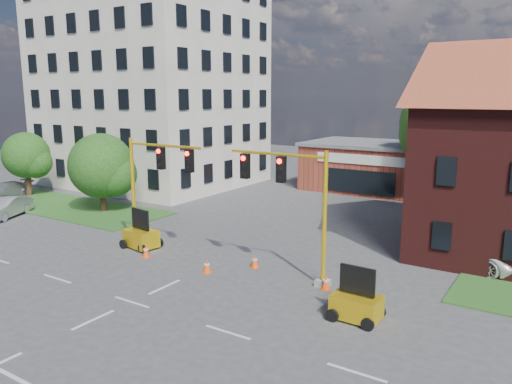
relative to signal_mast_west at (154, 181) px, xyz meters
The scene contains 19 objects.
ground 8.38m from the signal_mast_west, 54.01° to the right, with size 120.00×120.00×0.00m, color #3E3E41.
grass_verge_nw 16.61m from the signal_mast_west, 165.65° to the left, with size 22.00×6.00×0.08m, color #2B5A22.
lane_markings 10.73m from the signal_mast_west, 64.17° to the right, with size 60.00×36.00×0.01m, color silver, non-canonical shape.
office_block 23.21m from the signal_mast_west, 134.52° to the left, with size 18.40×15.40×20.60m.
brick_shop 24.44m from the signal_mast_west, 79.71° to the left, with size 12.40×8.40×4.30m.
tree_large 23.97m from the signal_mast_west, 61.97° to the left, with size 7.60×7.24×9.85m.
tree_nw_front 10.48m from the signal_mast_west, 154.03° to the left, with size 4.99×4.75×5.83m.
tree_nw_rear 20.11m from the signal_mast_west, 165.36° to the left, with size 4.09×3.89×5.47m.
signal_mast_west is the anchor object (origin of this frame).
signal_mast_east 8.71m from the signal_mast_west, ahead, with size 5.30×0.60×6.20m.
trailer_west 3.36m from the signal_mast_west, 157.30° to the right, with size 2.09×1.58×2.16m.
trailer_east 13.56m from the signal_mast_west, 10.75° to the right, with size 1.85×1.26×2.07m.
cone_a 3.88m from the signal_mast_west, 67.09° to the right, with size 0.40×0.40×0.70m.
cone_b 6.19m from the signal_mast_west, 17.26° to the right, with size 0.40×0.40×0.70m.
cone_c 7.34m from the signal_mast_west, ahead, with size 0.40×0.40×0.70m.
cone_d 11.22m from the signal_mast_west, ahead, with size 0.40×0.40×0.70m.
pickup_white 17.20m from the signal_mast_west, 23.96° to the left, with size 2.74×5.95×1.65m, color white.
sedan_silver_front 14.48m from the signal_mast_west, behind, with size 1.52×4.37×1.44m, color #9EA1A6.
sedan_silver_rear 21.19m from the signal_mast_west, behind, with size 1.82×4.47×1.30m, color #9EA1A6.
Camera 1 is at (15.08, -13.73, 8.63)m, focal length 35.00 mm.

